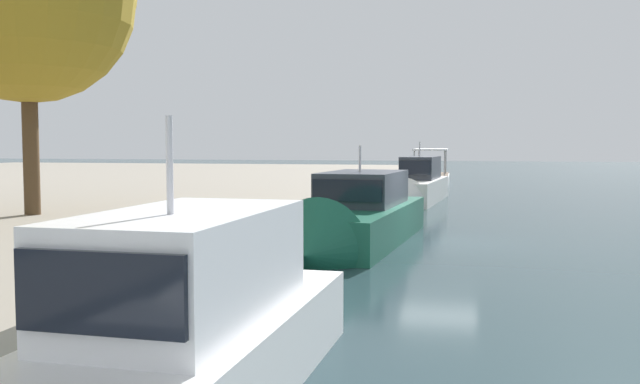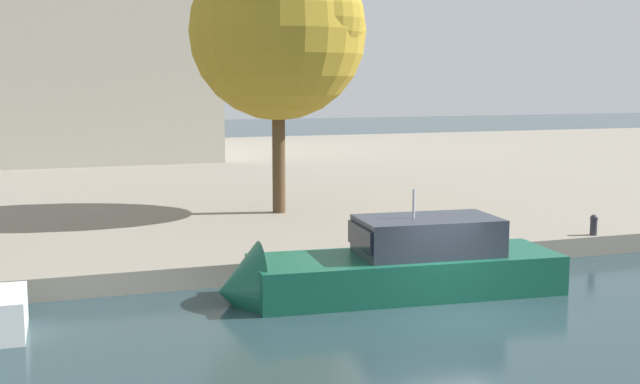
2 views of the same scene
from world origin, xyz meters
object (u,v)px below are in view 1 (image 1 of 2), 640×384
(motor_yacht_2, at_px, (353,223))
(tour_boat_4, at_px, (430,183))
(motor_yacht_3, at_px, (417,188))
(motor_yacht_1, at_px, (143,382))
(mooring_bollard_0, at_px, (328,189))

(motor_yacht_2, height_order, tour_boat_4, motor_yacht_2)
(motor_yacht_3, bearing_deg, motor_yacht_1, 3.50)
(motor_yacht_3, distance_m, mooring_bollard_0, 7.79)
(motor_yacht_3, xyz_separation_m, mooring_bollard_0, (-6.89, 3.62, 0.32))
(motor_yacht_1, bearing_deg, mooring_bollard_0, -171.24)
(motor_yacht_3, height_order, tour_boat_4, motor_yacht_3)
(tour_boat_4, xyz_separation_m, mooring_bollard_0, (-21.17, 3.50, 0.86))
(motor_yacht_1, height_order, motor_yacht_3, motor_yacht_1)
(motor_yacht_1, height_order, mooring_bollard_0, motor_yacht_1)
(motor_yacht_3, distance_m, tour_boat_4, 14.29)
(motor_yacht_2, bearing_deg, motor_yacht_3, -178.07)
(motor_yacht_3, xyz_separation_m, tour_boat_4, (14.28, 0.12, -0.53))
(tour_boat_4, bearing_deg, motor_yacht_2, -2.30)
(motor_yacht_1, bearing_deg, motor_yacht_2, -177.52)
(mooring_bollard_0, bearing_deg, motor_yacht_2, -163.54)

